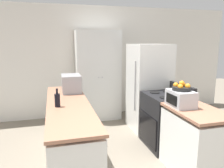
# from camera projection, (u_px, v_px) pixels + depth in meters

# --- Properties ---
(wall_back) EXTENTS (7.00, 0.06, 2.60)m
(wall_back) POSITION_uv_depth(u_px,v_px,m) (95.00, 62.00, 5.25)
(wall_back) COLOR silver
(wall_back) RESTS_ON ground_plane
(counter_left) EXTENTS (0.60, 2.46, 0.91)m
(counter_left) POSITION_uv_depth(u_px,v_px,m) (69.00, 133.00, 3.26)
(counter_left) COLOR silver
(counter_left) RESTS_ON ground_plane
(counter_right) EXTENTS (0.60, 0.90, 0.91)m
(counter_right) POSITION_uv_depth(u_px,v_px,m) (195.00, 143.00, 2.94)
(counter_right) COLOR silver
(counter_right) RESTS_ON ground_plane
(pantry_cabinet) EXTENTS (0.99, 0.55, 2.03)m
(pantry_cabinet) POSITION_uv_depth(u_px,v_px,m) (98.00, 76.00, 5.01)
(pantry_cabinet) COLOR silver
(pantry_cabinet) RESTS_ON ground_plane
(stove) EXTENTS (0.66, 0.76, 1.07)m
(stove) POSITION_uv_depth(u_px,v_px,m) (165.00, 120.00, 3.74)
(stove) COLOR black
(stove) RESTS_ON ground_plane
(refrigerator) EXTENTS (0.75, 0.75, 1.74)m
(refrigerator) POSITION_uv_depth(u_px,v_px,m) (149.00, 87.00, 4.42)
(refrigerator) COLOR white
(refrigerator) RESTS_ON ground_plane
(microwave) EXTENTS (0.33, 0.45, 0.30)m
(microwave) POSITION_uv_depth(u_px,v_px,m) (71.00, 83.00, 3.83)
(microwave) COLOR #939399
(microwave) RESTS_ON counter_left
(wine_bottle) EXTENTS (0.07, 0.07, 0.25)m
(wine_bottle) POSITION_uv_depth(u_px,v_px,m) (57.00, 100.00, 2.96)
(wine_bottle) COLOR black
(wine_bottle) RESTS_ON counter_left
(toaster_oven) EXTENTS (0.29, 0.38, 0.22)m
(toaster_oven) POSITION_uv_depth(u_px,v_px,m) (181.00, 98.00, 2.98)
(toaster_oven) COLOR #B2B2B7
(toaster_oven) RESTS_ON counter_right
(fruit_bowl) EXTENTS (0.25, 0.25, 0.13)m
(fruit_bowl) POSITION_uv_depth(u_px,v_px,m) (182.00, 87.00, 2.96)
(fruit_bowl) COLOR black
(fruit_bowl) RESTS_ON toaster_oven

